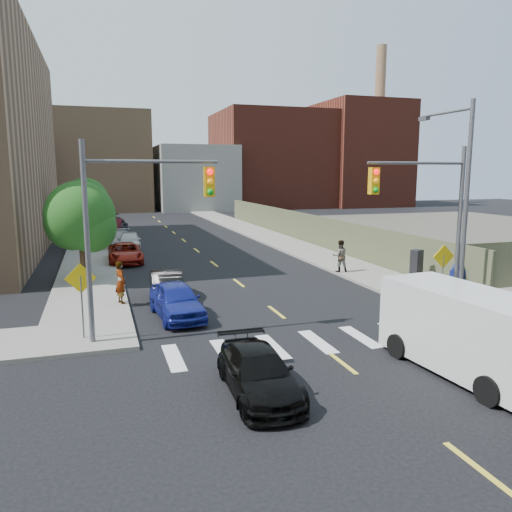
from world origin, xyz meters
TOP-DOWN VIEW (x-y plane):
  - ground at (0.00, 0.00)m, footprint 160.00×160.00m
  - sidewalk_nw at (-7.75, 41.50)m, footprint 3.50×73.00m
  - sidewalk_ne at (7.75, 41.50)m, footprint 3.50×73.00m
  - fence_north at (9.60, 28.00)m, footprint 0.12×44.00m
  - gravel_lot at (28.00, 30.00)m, footprint 36.00×42.00m
  - bg_bldg_midwest at (-6.00, 72.00)m, footprint 14.00×16.00m
  - bg_bldg_center at (8.00, 70.00)m, footprint 12.00×16.00m
  - bg_bldg_east at (22.00, 72.00)m, footprint 18.00×18.00m
  - bg_bldg_fareast at (38.00, 70.00)m, footprint 14.00×16.00m
  - smokestack at (42.00, 70.00)m, footprint 1.80×1.80m
  - signal_nw at (-5.98, 6.00)m, footprint 4.59×0.30m
  - signal_ne at (5.98, 6.00)m, footprint 4.59×0.30m
  - streetlight_ne at (8.20, 6.90)m, footprint 0.25×3.70m
  - warn_sign_nw at (-7.80, 6.50)m, footprint 1.06×0.06m
  - warn_sign_ne at (7.20, 6.50)m, footprint 1.06×0.06m
  - warn_sign_midwest at (-7.80, 20.00)m, footprint 1.06×0.06m
  - tree_west_near at (-8.00, 16.05)m, footprint 3.66×3.64m
  - tree_west_far at (-8.00, 31.05)m, footprint 3.66×3.64m
  - parked_car_blue at (-4.20, 8.52)m, footprint 2.07×4.42m
  - parked_car_black at (-4.20, 11.45)m, footprint 1.59×4.12m
  - parked_car_red at (-5.50, 22.28)m, footprint 2.23×4.73m
  - parked_car_silver at (-5.50, 28.84)m, footprint 1.97×4.80m
  - parked_car_white at (-4.90, 27.70)m, footprint 2.03×4.38m
  - parked_car_maroon at (-5.50, 40.78)m, footprint 1.75×4.04m
  - parked_car_grey at (-5.50, 41.65)m, footprint 2.53×5.06m
  - black_sedan at (-3.20, 0.64)m, footprint 1.86×4.25m
  - cargo_van at (3.11, 0.29)m, footprint 2.71×5.72m
  - mailbox at (9.20, 7.93)m, footprint 0.73×0.64m
  - payphone at (8.47, 10.17)m, footprint 0.68×0.62m
  - pedestrian_west at (-6.30, 11.02)m, footprint 0.67×0.81m
  - pedestrian_east at (6.32, 14.51)m, footprint 1.03×0.87m

SIDE VIEW (x-z plane):
  - ground at x=0.00m, z-range 0.00..0.00m
  - gravel_lot at x=28.00m, z-range 0.00..0.06m
  - sidewalk_nw at x=-7.75m, z-range 0.00..0.15m
  - sidewalk_ne at x=7.75m, z-range 0.00..0.15m
  - black_sedan at x=-3.20m, z-range 0.00..1.22m
  - parked_car_maroon at x=-5.50m, z-range 0.00..1.29m
  - parked_car_red at x=-5.50m, z-range 0.00..1.31m
  - parked_car_black at x=-4.20m, z-range 0.00..1.34m
  - parked_car_grey at x=-5.50m, z-range 0.00..1.38m
  - parked_car_silver at x=-5.50m, z-range 0.00..1.39m
  - parked_car_white at x=-4.90m, z-range 0.00..1.45m
  - parked_car_blue at x=-4.20m, z-range 0.00..1.46m
  - mailbox at x=9.20m, z-range 0.13..1.62m
  - payphone at x=8.47m, z-range 0.15..2.00m
  - pedestrian_east at x=6.32m, z-range 0.15..2.03m
  - pedestrian_west at x=-6.30m, z-range 0.15..2.06m
  - fence_north at x=9.60m, z-range 0.00..2.50m
  - cargo_van at x=3.11m, z-range 0.06..2.60m
  - warn_sign_nw at x=-7.80m, z-range 0.58..3.41m
  - warn_sign_ne at x=7.20m, z-range 0.58..3.41m
  - warn_sign_midwest at x=-7.80m, z-range 0.58..3.41m
  - tree_west_near at x=-8.00m, z-range 0.72..6.24m
  - tree_west_far at x=-8.00m, z-range 0.72..6.24m
  - signal_nw at x=-5.98m, z-range 1.03..8.03m
  - signal_ne at x=5.98m, z-range 1.03..8.03m
  - bg_bldg_center at x=8.00m, z-range 0.00..10.00m
  - streetlight_ne at x=8.20m, z-range 0.72..9.72m
  - bg_bldg_midwest at x=-6.00m, z-range 0.00..15.00m
  - bg_bldg_east at x=22.00m, z-range 0.00..16.00m
  - bg_bldg_fareast at x=38.00m, z-range 0.00..18.00m
  - smokestack at x=42.00m, z-range 0.00..28.00m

